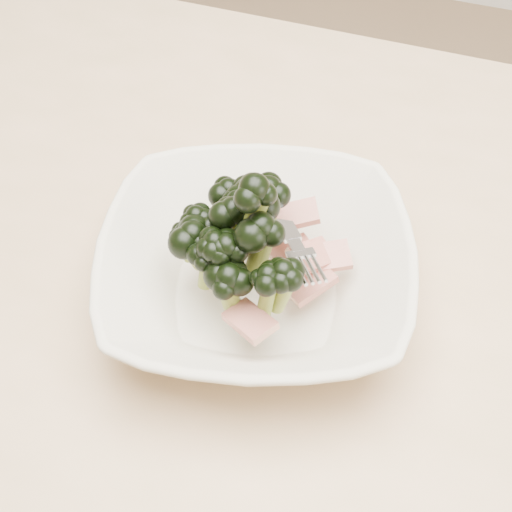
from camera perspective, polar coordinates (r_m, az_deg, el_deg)
name	(u,v)px	position (r m, az deg, el deg)	size (l,w,h in m)	color
dining_table	(315,330)	(0.73, 4.75, -5.93)	(1.20, 0.80, 0.75)	tan
broccoli_dish	(254,263)	(0.60, -0.17, -0.59)	(0.33, 0.33, 0.15)	beige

